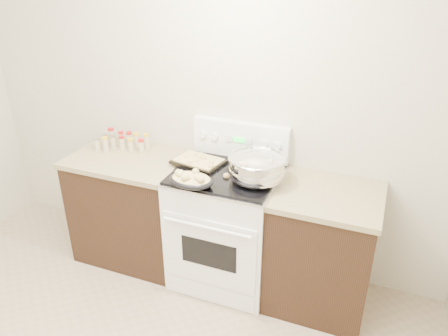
% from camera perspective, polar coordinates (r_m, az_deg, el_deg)
% --- Properties ---
extents(room_shell, '(4.10, 3.60, 2.75)m').
position_cam_1_polar(room_shell, '(1.94, -25.47, 3.70)').
color(room_shell, beige).
rests_on(room_shell, ground).
extents(counter_left, '(0.93, 0.67, 0.92)m').
position_cam_1_polar(counter_left, '(3.74, -11.60, -4.95)').
color(counter_left, black).
rests_on(counter_left, ground).
extents(counter_right, '(0.73, 0.67, 0.92)m').
position_cam_1_polar(counter_right, '(3.26, 12.61, -10.21)').
color(counter_right, black).
rests_on(counter_right, ground).
extents(kitchen_range, '(0.78, 0.73, 1.22)m').
position_cam_1_polar(kitchen_range, '(3.38, 0.35, -7.39)').
color(kitchen_range, white).
rests_on(kitchen_range, ground).
extents(mixing_bowl, '(0.42, 0.42, 0.24)m').
position_cam_1_polar(mixing_bowl, '(3.01, 4.30, -0.07)').
color(mixing_bowl, silver).
rests_on(mixing_bowl, kitchen_range).
extents(roasting_pan, '(0.32, 0.23, 0.12)m').
position_cam_1_polar(roasting_pan, '(2.95, -4.33, -1.52)').
color(roasting_pan, black).
rests_on(roasting_pan, kitchen_range).
extents(baking_sheet, '(0.41, 0.32, 0.06)m').
position_cam_1_polar(baking_sheet, '(3.28, -3.29, 0.94)').
color(baking_sheet, black).
rests_on(baking_sheet, kitchen_range).
extents(wooden_spoon, '(0.05, 0.25, 0.04)m').
position_cam_1_polar(wooden_spoon, '(3.10, 0.61, -0.75)').
color(wooden_spoon, tan).
rests_on(wooden_spoon, kitchen_range).
extents(blue_ladle, '(0.20, 0.25, 0.11)m').
position_cam_1_polar(blue_ladle, '(2.97, 3.31, -1.62)').
color(blue_ladle, '#85B5C7').
rests_on(blue_ladle, kitchen_range).
extents(spice_jars, '(0.40, 0.24, 0.13)m').
position_cam_1_polar(spice_jars, '(3.68, -13.27, 3.44)').
color(spice_jars, '#BFB28C').
rests_on(spice_jars, counter_left).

